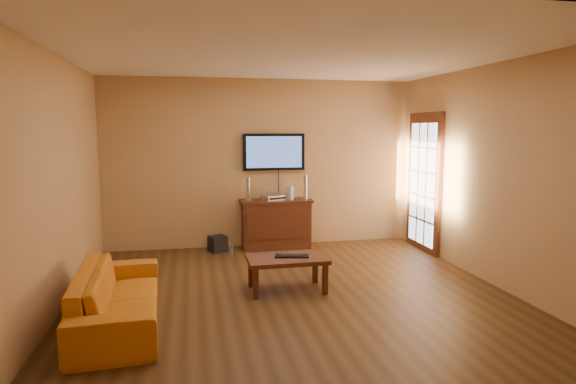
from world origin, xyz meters
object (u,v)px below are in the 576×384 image
object	(u,v)px
subwoofer	(218,244)
bottle	(231,252)
sofa	(118,287)
keyboard	(292,256)
television	(274,152)
av_receiver	(273,197)
coffee_table	(287,262)
speaker_left	(248,190)
game_console	(290,193)
media_console	(276,224)
speaker_right	(305,188)

from	to	relation	value
subwoofer	bottle	world-z (taller)	subwoofer
sofa	keyboard	bearing A→B (deg)	-74.64
television	av_receiver	bearing A→B (deg)	-103.68
coffee_table	bottle	size ratio (longest dim) A/B	4.76
speaker_left	sofa	bearing A→B (deg)	-120.56
av_receiver	bottle	xyz separation A→B (m)	(-0.72, -0.48, -0.73)
sofa	subwoofer	size ratio (longest dim) A/B	7.74
television	game_console	world-z (taller)	television
sofa	media_console	bearing A→B (deg)	-40.55
game_console	subwoofer	world-z (taller)	game_console
coffee_table	bottle	world-z (taller)	coffee_table
keyboard	bottle	bearing A→B (deg)	110.42
television	keyboard	distance (m)	2.52
subwoofer	coffee_table	bearing A→B (deg)	-91.84
media_console	sofa	world-z (taller)	media_console
media_console	subwoofer	world-z (taller)	media_console
speaker_right	subwoofer	xyz separation A→B (m)	(-1.42, -0.06, -0.84)
subwoofer	speaker_left	bearing A→B (deg)	-11.65
sofa	keyboard	distance (m)	1.98
speaker_right	game_console	xyz separation A→B (m)	(-0.26, -0.02, -0.07)
television	coffee_table	world-z (taller)	television
sofa	bottle	world-z (taller)	sofa
keyboard	subwoofer	bearing A→B (deg)	110.96
television	keyboard	xyz separation A→B (m)	(-0.17, -2.26, -1.12)
sofa	av_receiver	bearing A→B (deg)	-39.95
coffee_table	speaker_right	world-z (taller)	speaker_right
television	speaker_right	xyz separation A→B (m)	(0.48, -0.20, -0.58)
game_console	av_receiver	bearing A→B (deg)	154.96
speaker_right	bottle	size ratio (longest dim) A/B	1.97
sofa	game_console	world-z (taller)	game_console
speaker_left	subwoofer	bearing A→B (deg)	-170.38
sofa	keyboard	size ratio (longest dim) A/B	4.52
media_console	subwoofer	bearing A→B (deg)	-175.56
subwoofer	bottle	size ratio (longest dim) A/B	1.25
coffee_table	subwoofer	bearing A→B (deg)	109.43
coffee_table	keyboard	xyz separation A→B (m)	(0.06, 0.00, 0.07)
media_console	coffee_table	bearing A→B (deg)	-96.40
game_console	television	bearing A→B (deg)	117.58
game_console	bottle	size ratio (longest dim) A/B	1.12
television	coffee_table	xyz separation A→B (m)	(-0.23, -2.26, -1.19)
sofa	bottle	bearing A→B (deg)	-33.36
speaker_right	bottle	world-z (taller)	speaker_right
media_console	speaker_left	distance (m)	0.71
coffee_table	speaker_left	distance (m)	2.18
av_receiver	subwoofer	world-z (taller)	av_receiver
bottle	coffee_table	bearing A→B (deg)	-71.52
sofa	bottle	distance (m)	2.59
speaker_left	game_console	distance (m)	0.66
subwoofer	keyboard	size ratio (longest dim) A/B	0.58
game_console	subwoofer	bearing A→B (deg)	163.89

